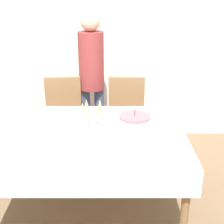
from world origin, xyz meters
The scene contains 13 objects.
ground_plane centered at (0.00, 0.00, 0.00)m, with size 12.00×12.00×0.00m, color brown.
wall_back centered at (0.00, 1.61, 1.35)m, with size 8.00×0.05×2.70m.
dining_table centered at (0.00, 0.00, 0.68)m, with size 1.56×1.16×0.78m.
dining_chair_far_left centered at (-0.35, 0.90, 0.53)m, with size 0.44×0.44×0.96m.
dining_chair_far_right centered at (0.35, 0.90, 0.53)m, with size 0.44×0.44×0.96m.
birthday_cake centered at (0.38, 0.08, 0.83)m, with size 0.26×0.26×0.18m.
champagne_tray centered at (0.02, 0.19, 0.87)m, with size 0.29×0.29×0.18m.
plate_stack_main centered at (0.03, -0.30, 0.80)m, with size 0.23×0.23×0.04m.
plate_stack_dessert centered at (-0.02, -0.08, 0.80)m, with size 0.18×0.18×0.05m.
cake_knife centered at (0.39, -0.13, 0.78)m, with size 0.30×0.07×0.00m.
fork_pile centered at (-0.28, -0.30, 0.79)m, with size 0.18×0.09×0.02m.
napkin_pile centered at (-0.28, -0.17, 0.78)m, with size 0.15×0.15×0.01m.
person_standing centered at (-0.04, 1.10, 0.99)m, with size 0.28×0.28×1.65m.
Camera 1 is at (0.19, -2.29, 1.88)m, focal length 50.00 mm.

